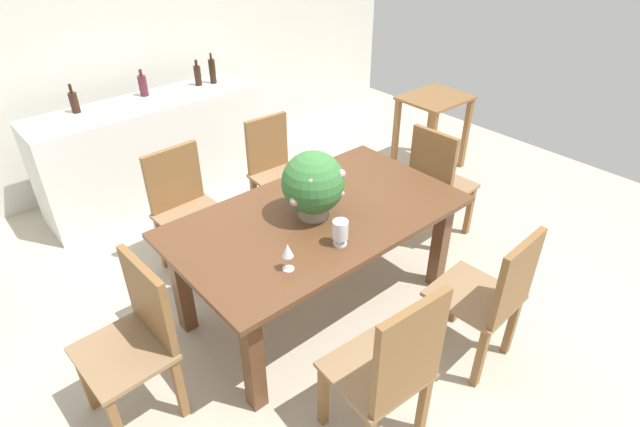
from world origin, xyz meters
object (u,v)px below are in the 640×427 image
Objects in this scene: wine_bottle_dark at (74,102)px; side_table at (433,115)px; chair_far_right at (276,168)px; crystal_vase_left at (340,231)px; flower_centerpiece at (313,184)px; wine_bottle_green at (143,85)px; chair_foot_end at (437,181)px; dining_table at (318,229)px; crystal_vase_center_near at (312,168)px; kitchen_counter at (154,151)px; chair_near_left at (392,368)px; wine_glass at (288,251)px; chair_far_left at (184,203)px; chair_near_right at (492,295)px; chair_head_end at (137,334)px; wine_bottle_clear at (212,71)px; wine_bottle_tall at (198,75)px.

side_table is (2.87, -1.41, -0.44)m from wine_bottle_dark.
chair_far_right is 1.48m from crystal_vase_left.
flower_centerpiece is (-0.45, -1.02, 0.46)m from chair_far_right.
wine_bottle_green is 2.73m from side_table.
wine_bottle_green reaches higher than chair_foot_end.
chair_foot_end is 1.29× the size of side_table.
dining_table is at bearing -109.49° from chair_far_right.
flower_centerpiece reaches higher than side_table.
crystal_vase_center_near is (0.22, 0.31, 0.24)m from dining_table.
chair_far_right is 0.47× the size of kitchen_counter.
wine_bottle_dark reaches higher than chair_far_right.
chair_near_left reaches higher than crystal_vase_left.
wine_glass is 2.55m from wine_bottle_dark.
wine_glass is at bearing -146.89° from dining_table.
kitchen_counter is (-0.12, 2.09, -0.51)m from flower_centerpiece.
chair_far_left is 0.47× the size of kitchen_counter.
crystal_vase_center_near is (0.64, -0.70, 0.35)m from chair_far_left.
crystal_vase_left is at bearing -103.58° from flower_centerpiece.
chair_far_right is 0.98× the size of chair_near_right.
crystal_vase_left is 2.60m from side_table.
chair_far_right is at bearing 119.14° from chair_head_end.
wine_bottle_tall is (-0.13, 0.04, -0.02)m from wine_bottle_clear.
wine_bottle_clear is at bearing -95.65° from chair_near_right.
chair_near_left reaches higher than kitchen_counter.
chair_near_left is at bearing -92.64° from chair_far_left.
side_table is at bearing -6.85° from chair_far_left.
wine_bottle_tall is (0.45, 2.17, 0.04)m from flower_centerpiece.
flower_centerpiece is at bearing 87.26° from chair_foot_end.
chair_far_right is 5.88× the size of crystal_vase_left.
wine_bottle_tall is at bearing 17.92° from chair_foot_end.
crystal_vase_center_near is at bearing 70.00° from chair_foot_end.
side_table is at bearing -137.33° from chair_near_right.
kitchen_counter is at bearing 120.88° from chair_far_right.
chair_near_right is at bearing -134.10° from side_table.
crystal_vase_center_near is at bearing -100.44° from wine_bottle_clear.
chair_near_right is 4.08× the size of wine_bottle_green.
chair_far_right reaches higher than crystal_vase_left.
wine_bottle_dark is 0.31× the size of side_table.
side_table is (2.63, -0.20, 0.05)m from chair_far_left.
wine_bottle_tall is at bearing 51.47° from chair_far_left.
chair_far_left is at bearing 112.50° from dining_table.
flower_centerpiece is at bearing 35.21° from wine_glass.
chair_far_left reaches higher than kitchen_counter.
chair_far_right is at bearing 35.73° from chair_foot_end.
side_table is (2.63, 1.84, 0.00)m from chair_near_left.
crystal_vase_left is 0.72m from crystal_vase_center_near.
wine_bottle_dark is 1.02× the size of wine_bottle_tall.
chair_foot_end is at bearing -140.07° from side_table.
crystal_vase_center_near reaches higher than chair_head_end.
wine_bottle_dark is at bearing 153.79° from side_table.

